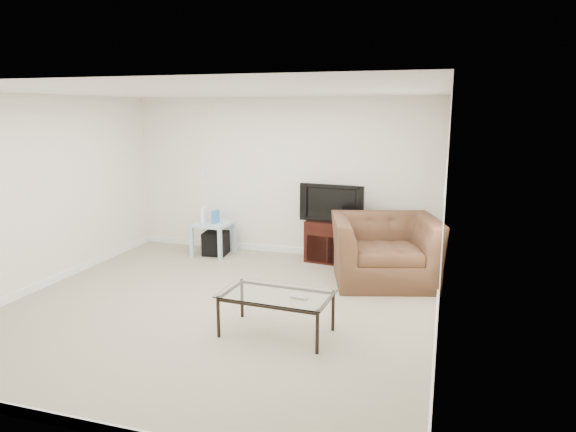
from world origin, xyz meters
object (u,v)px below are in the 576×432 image
(tv_stand, at_px, (333,241))
(subwoofer, at_px, (216,243))
(coffee_table, at_px, (277,314))
(side_table, at_px, (213,239))
(television, at_px, (333,202))
(recliner, at_px, (385,239))

(tv_stand, height_order, subwoofer, tv_stand)
(tv_stand, bearing_deg, coffee_table, -82.15)
(coffee_table, bearing_deg, subwoofer, 126.35)
(subwoofer, bearing_deg, side_table, -148.94)
(tv_stand, height_order, coffee_table, tv_stand)
(side_table, bearing_deg, subwoofer, 31.06)
(tv_stand, xyz_separation_m, side_table, (-1.93, -0.23, -0.05))
(television, bearing_deg, side_table, -168.38)
(subwoofer, bearing_deg, recliner, -11.11)
(subwoofer, xyz_separation_m, coffee_table, (1.89, -2.57, 0.04))
(television, height_order, coffee_table, television)
(side_table, xyz_separation_m, coffee_table, (1.92, -2.55, -0.04))
(television, bearing_deg, recliner, -33.92)
(tv_stand, distance_m, side_table, 1.94)
(recliner, bearing_deg, coffee_table, -129.28)
(subwoofer, bearing_deg, coffee_table, -53.65)
(tv_stand, distance_m, television, 0.61)
(tv_stand, xyz_separation_m, recliner, (0.86, -0.75, 0.28))
(tv_stand, xyz_separation_m, television, (-0.00, -0.03, 0.61))
(television, distance_m, subwoofer, 2.03)
(television, bearing_deg, subwoofer, -168.89)
(television, relative_size, recliner, 0.67)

